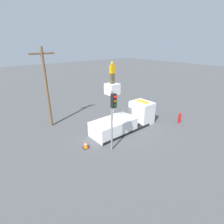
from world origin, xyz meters
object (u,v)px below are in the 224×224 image
object	(u,v)px
fire_hydrant	(179,118)
utility_pole	(46,86)
bucket_truck	(125,120)
worker	(112,73)
traffic_cone_rear	(86,145)
traffic_light_pole	(113,110)

from	to	relation	value
fire_hydrant	utility_pole	distance (m)	13.64
utility_pole	fire_hydrant	bearing A→B (deg)	-37.33
bucket_truck	worker	world-z (taller)	worker
worker	traffic_cone_rear	world-z (taller)	worker
worker	traffic_cone_rear	xyz separation A→B (m)	(-3.12, -0.44, -5.27)
bucket_truck	utility_pole	distance (m)	8.07
fire_hydrant	worker	bearing A→B (deg)	158.67
traffic_cone_rear	utility_pole	distance (m)	6.90
worker	utility_pole	size ratio (longest dim) A/B	0.23
bucket_truck	traffic_cone_rear	world-z (taller)	bucket_truck
traffic_light_pole	utility_pole	size ratio (longest dim) A/B	0.63
traffic_cone_rear	utility_pole	size ratio (longest dim) A/B	0.09
bucket_truck	traffic_light_pole	xyz separation A→B (m)	(-3.25, -2.10, 2.47)
bucket_truck	utility_pole	world-z (taller)	utility_pole
bucket_truck	worker	distance (m)	4.94
fire_hydrant	utility_pole	bearing A→B (deg)	142.67
bucket_truck	utility_pole	xyz separation A→B (m)	(-5.17, 5.31, 3.20)
worker	utility_pole	world-z (taller)	utility_pole
worker	fire_hydrant	world-z (taller)	worker
fire_hydrant	traffic_light_pole	bearing A→B (deg)	176.07
traffic_cone_rear	traffic_light_pole	bearing A→B (deg)	-48.91
utility_pole	traffic_cone_rear	bearing A→B (deg)	-85.19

